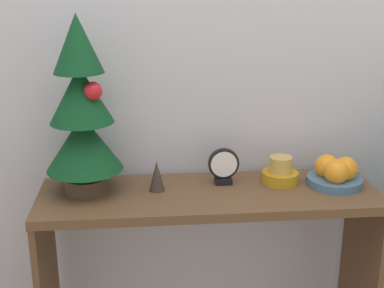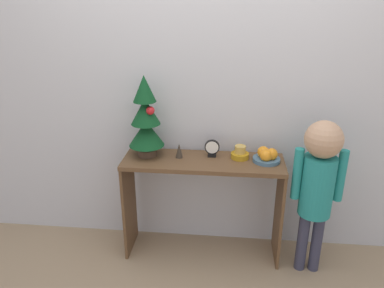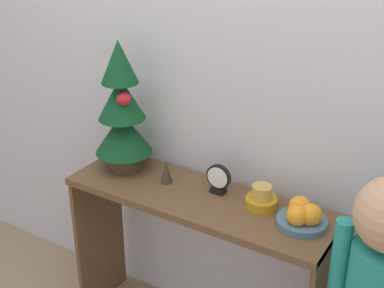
{
  "view_description": "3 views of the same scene",
  "coord_description": "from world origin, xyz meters",
  "px_view_note": "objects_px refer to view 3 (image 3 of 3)",
  "views": [
    {
      "loc": [
        -0.21,
        -1.42,
        1.44
      ],
      "look_at": [
        -0.06,
        0.15,
        0.92
      ],
      "focal_mm": 50.0,
      "sensor_mm": 36.0,
      "label": 1
    },
    {
      "loc": [
        0.16,
        -2.15,
        1.81
      ],
      "look_at": [
        -0.07,
        0.14,
        0.88
      ],
      "focal_mm": 35.0,
      "sensor_mm": 36.0,
      "label": 2
    },
    {
      "loc": [
        0.95,
        -1.4,
        1.84
      ],
      "look_at": [
        -0.05,
        0.21,
        0.96
      ],
      "focal_mm": 50.0,
      "sensor_mm": 36.0,
      "label": 3
    }
  ],
  "objects_px": {
    "fruit_bowl": "(302,216)",
    "figurine": "(166,171)",
    "singing_bowl": "(261,199)",
    "child_figure": "(380,286)",
    "desk_clock": "(218,179)",
    "mini_tree": "(122,110)"
  },
  "relations": [
    {
      "from": "singing_bowl",
      "to": "child_figure",
      "type": "relative_size",
      "value": 0.11
    },
    {
      "from": "mini_tree",
      "to": "fruit_bowl",
      "type": "bearing_deg",
      "value": -1.55
    },
    {
      "from": "figurine",
      "to": "child_figure",
      "type": "xyz_separation_m",
      "value": [
        0.92,
        -0.15,
        -0.09
      ]
    },
    {
      "from": "desk_clock",
      "to": "mini_tree",
      "type": "bearing_deg",
      "value": -176.89
    },
    {
      "from": "singing_bowl",
      "to": "child_figure",
      "type": "height_order",
      "value": "child_figure"
    },
    {
      "from": "figurine",
      "to": "child_figure",
      "type": "relative_size",
      "value": 0.09
    },
    {
      "from": "mini_tree",
      "to": "desk_clock",
      "type": "bearing_deg",
      "value": 3.11
    },
    {
      "from": "desk_clock",
      "to": "fruit_bowl",
      "type": "bearing_deg",
      "value": -7.2
    },
    {
      "from": "singing_bowl",
      "to": "figurine",
      "type": "distance_m",
      "value": 0.42
    },
    {
      "from": "figurine",
      "to": "child_figure",
      "type": "distance_m",
      "value": 0.93
    },
    {
      "from": "mini_tree",
      "to": "fruit_bowl",
      "type": "xyz_separation_m",
      "value": [
        0.82,
        -0.02,
        -0.23
      ]
    },
    {
      "from": "mini_tree",
      "to": "desk_clock",
      "type": "height_order",
      "value": "mini_tree"
    },
    {
      "from": "mini_tree",
      "to": "singing_bowl",
      "type": "distance_m",
      "value": 0.69
    },
    {
      "from": "mini_tree",
      "to": "figurine",
      "type": "bearing_deg",
      "value": -3.26
    },
    {
      "from": "singing_bowl",
      "to": "figurine",
      "type": "xyz_separation_m",
      "value": [
        -0.42,
        -0.03,
        0.02
      ]
    },
    {
      "from": "desk_clock",
      "to": "figurine",
      "type": "xyz_separation_m",
      "value": [
        -0.22,
        -0.04,
        -0.01
      ]
    },
    {
      "from": "singing_bowl",
      "to": "child_figure",
      "type": "xyz_separation_m",
      "value": [
        0.5,
        -0.18,
        -0.07
      ]
    },
    {
      "from": "fruit_bowl",
      "to": "desk_clock",
      "type": "xyz_separation_m",
      "value": [
        -0.37,
        0.05,
        0.02
      ]
    },
    {
      "from": "fruit_bowl",
      "to": "figurine",
      "type": "relative_size",
      "value": 1.82
    },
    {
      "from": "fruit_bowl",
      "to": "desk_clock",
      "type": "distance_m",
      "value": 0.37
    },
    {
      "from": "fruit_bowl",
      "to": "figurine",
      "type": "distance_m",
      "value": 0.6
    },
    {
      "from": "singing_bowl",
      "to": "mini_tree",
      "type": "bearing_deg",
      "value": -178.6
    }
  ]
}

